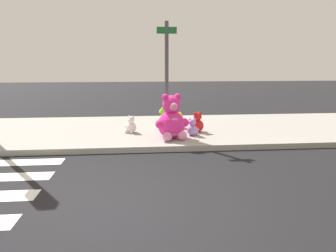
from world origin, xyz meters
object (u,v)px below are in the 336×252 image
(plush_red, at_px, (197,124))
(plush_lime, at_px, (164,119))
(plush_white, at_px, (131,126))
(plush_pink_large, at_px, (172,121))
(plush_yellow, at_px, (179,122))
(sign_pole, at_px, (167,76))
(plush_lavender, at_px, (192,128))

(plush_red, height_order, plush_lime, plush_lime)
(plush_red, relative_size, plush_white, 1.20)
(plush_pink_large, distance_m, plush_yellow, 1.42)
(sign_pole, relative_size, plush_lavender, 6.32)
(plush_lime, relative_size, plush_yellow, 1.34)
(plush_red, height_order, plush_white, plush_red)
(plush_red, distance_m, plush_white, 2.01)
(plush_pink_large, bearing_deg, sign_pole, 98.76)
(plush_red, height_order, plush_lavender, plush_red)
(plush_red, xyz_separation_m, plush_yellow, (-0.48, 0.60, -0.04))
(plush_lime, bearing_deg, sign_pole, -88.53)
(plush_white, xyz_separation_m, plush_yellow, (1.53, 0.53, -0.00))
(plush_pink_large, xyz_separation_m, plush_yellow, (0.37, 1.34, -0.29))
(plush_lime, bearing_deg, plush_red, -39.44)
(sign_pole, distance_m, plush_lavender, 1.69)
(sign_pole, height_order, plush_pink_large, sign_pole)
(sign_pole, distance_m, plush_lime, 1.71)
(sign_pole, height_order, plush_white, sign_pole)
(plush_pink_large, relative_size, plush_lime, 1.82)
(plush_pink_large, bearing_deg, plush_white, 144.83)
(plush_yellow, bearing_deg, plush_pink_large, -105.46)
(plush_white, height_order, plush_yellow, plush_white)
(plush_red, bearing_deg, plush_yellow, 128.51)
(sign_pole, height_order, plush_lavender, sign_pole)
(plush_pink_large, relative_size, plush_white, 2.43)
(plush_pink_large, bearing_deg, plush_red, 40.93)
(plush_red, bearing_deg, sign_pole, -170.87)
(sign_pole, bearing_deg, plush_lime, 91.47)
(plush_lime, bearing_deg, plush_lavender, -58.38)
(plush_lime, relative_size, plush_lavender, 1.35)
(plush_yellow, bearing_deg, plush_lavender, -75.51)
(plush_white, bearing_deg, plush_lavender, -15.72)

